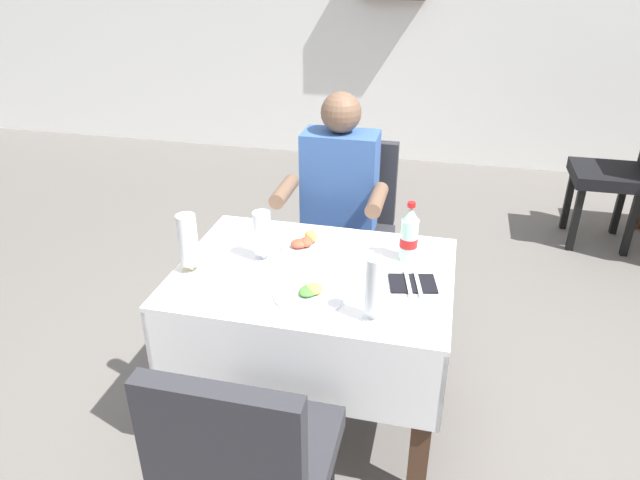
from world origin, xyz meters
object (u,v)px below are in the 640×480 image
seated_diner_far (337,207)px  background_chair_left (624,167)px  main_dining_table (314,309)px  napkin_cutlery_set (413,283)px  beer_glass_left (374,290)px  beer_glass_middle (262,235)px  cola_bottle_primary (409,235)px  plate_far_diner (309,244)px  chair_far_diner_seat (350,227)px  beer_glass_right (188,242)px  plate_near_camera (310,293)px  chair_near_camera_side (249,464)px

seated_diner_far → background_chair_left: size_ratio=1.30×
main_dining_table → napkin_cutlery_set: (0.38, -0.02, 0.19)m
beer_glass_left → beer_glass_middle: 0.57m
cola_bottle_primary → napkin_cutlery_set: 0.22m
main_dining_table → beer_glass_middle: bearing=170.7°
plate_far_diner → background_chair_left: bearing=48.9°
seated_diner_far → cola_bottle_primary: (0.39, -0.50, 0.14)m
beer_glass_left → napkin_cutlery_set: 0.30m
chair_far_diner_seat → beer_glass_left: beer_glass_left is taller
beer_glass_right → cola_bottle_primary: bearing=19.7°
plate_near_camera → napkin_cutlery_set: 0.38m
background_chair_left → plate_far_diner: bearing=-131.1°
main_dining_table → background_chair_left: size_ratio=1.09×
plate_near_camera → beer_glass_right: (-0.49, 0.06, 0.12)m
beer_glass_right → main_dining_table: bearing=14.2°
chair_near_camera_side → background_chair_left: size_ratio=1.00×
plate_far_diner → main_dining_table: bearing=-69.5°
chair_far_diner_seat → plate_near_camera: chair_far_diner_seat is taller
beer_glass_middle → napkin_cutlery_set: 0.60m
seated_diner_far → cola_bottle_primary: size_ratio=5.11×
chair_far_diner_seat → napkin_cutlery_set: chair_far_diner_seat is taller
plate_near_camera → napkin_cutlery_set: plate_near_camera is taller
cola_bottle_primary → background_chair_left: 2.29m
seated_diner_far → background_chair_left: 2.15m
plate_near_camera → beer_glass_middle: beer_glass_middle is taller
main_dining_table → background_chair_left: bearing=52.6°
plate_near_camera → beer_glass_right: 0.50m
beer_glass_middle → plate_near_camera: bearing=-40.8°
main_dining_table → beer_glass_middle: 0.36m
seated_diner_far → cola_bottle_primary: bearing=-52.2°
seated_diner_far → plate_near_camera: seated_diner_far is taller
plate_near_camera → cola_bottle_primary: 0.47m
cola_bottle_primary → plate_near_camera: bearing=-131.8°
beer_glass_right → plate_near_camera: bearing=-7.3°
plate_near_camera → beer_glass_left: 0.28m
chair_far_diner_seat → beer_glass_middle: bearing=-106.2°
seated_diner_far → napkin_cutlery_set: seated_diner_far is taller
chair_far_diner_seat → beer_glass_left: (0.27, -1.05, 0.31)m
beer_glass_left → beer_glass_right: (-0.72, 0.16, 0.01)m
beer_glass_right → napkin_cutlery_set: size_ratio=1.20×
chair_far_diner_seat → seated_diner_far: 0.20m
chair_far_diner_seat → background_chair_left: 2.04m
main_dining_table → napkin_cutlery_set: bearing=-2.6°
plate_far_diner → background_chair_left: (1.65, 1.89, -0.21)m
plate_near_camera → beer_glass_left: beer_glass_left is taller
chair_far_diner_seat → beer_glass_middle: size_ratio=4.72×
background_chair_left → seated_diner_far: bearing=-139.4°
chair_near_camera_side → seated_diner_far: bearing=91.9°
plate_far_diner → background_chair_left: size_ratio=0.25×
cola_bottle_primary → napkin_cutlery_set: bearing=-78.4°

